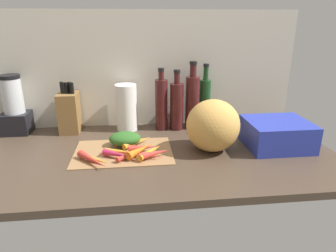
{
  "coord_description": "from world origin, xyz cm",
  "views": [
    {
      "loc": [
        -1.18,
        -119.44,
        54.32
      ],
      "look_at": [
        12.06,
        -1.69,
        12.13
      ],
      "focal_mm": 31.55,
      "sensor_mm": 36.0,
      "label": 1
    }
  ],
  "objects_px": {
    "cutting_board": "(123,152)",
    "carrot_2": "(92,160)",
    "carrot_7": "(143,148)",
    "bottle_1": "(177,105)",
    "carrot_6": "(127,142)",
    "blender_appliance": "(14,109)",
    "carrot_10": "(144,155)",
    "bottle_2": "(192,101)",
    "carrot_11": "(138,142)",
    "winter_squash": "(213,126)",
    "carrot_8": "(155,153)",
    "carrot_3": "(118,154)",
    "carrot_5": "(151,151)",
    "carrot_1": "(126,156)",
    "paper_towel_roll": "(127,108)",
    "bottle_0": "(161,104)",
    "knife_block": "(69,112)",
    "carrot_0": "(98,160)",
    "carrot_9": "(140,150)",
    "bottle_3": "(205,101)",
    "dish_rack": "(277,134)",
    "carrot_4": "(123,152)"
  },
  "relations": [
    {
      "from": "carrot_6",
      "to": "carrot_9",
      "type": "bearing_deg",
      "value": -61.49
    },
    {
      "from": "carrot_1",
      "to": "winter_squash",
      "type": "xyz_separation_m",
      "value": [
        0.38,
        0.06,
        0.1
      ]
    },
    {
      "from": "carrot_2",
      "to": "bottle_3",
      "type": "bearing_deg",
      "value": 37.7
    },
    {
      "from": "winter_squash",
      "to": "bottle_1",
      "type": "bearing_deg",
      "value": 112.18
    },
    {
      "from": "carrot_8",
      "to": "bottle_1",
      "type": "distance_m",
      "value": 0.39
    },
    {
      "from": "carrot_8",
      "to": "carrot_10",
      "type": "bearing_deg",
      "value": -179.25
    },
    {
      "from": "carrot_2",
      "to": "carrot_7",
      "type": "bearing_deg",
      "value": 25.32
    },
    {
      "from": "carrot_2",
      "to": "carrot_1",
      "type": "bearing_deg",
      "value": 13.58
    },
    {
      "from": "carrot_2",
      "to": "carrot_10",
      "type": "bearing_deg",
      "value": 8.48
    },
    {
      "from": "carrot_8",
      "to": "bottle_2",
      "type": "xyz_separation_m",
      "value": [
        0.22,
        0.36,
        0.12
      ]
    },
    {
      "from": "carrot_1",
      "to": "knife_block",
      "type": "height_order",
      "value": "knife_block"
    },
    {
      "from": "carrot_10",
      "to": "bottle_2",
      "type": "distance_m",
      "value": 0.47
    },
    {
      "from": "cutting_board",
      "to": "carrot_0",
      "type": "xyz_separation_m",
      "value": [
        -0.1,
        -0.1,
        0.01
      ]
    },
    {
      "from": "carrot_5",
      "to": "knife_block",
      "type": "distance_m",
      "value": 0.53
    },
    {
      "from": "bottle_0",
      "to": "bottle_2",
      "type": "xyz_separation_m",
      "value": [
        0.16,
        0.0,
        0.01
      ]
    },
    {
      "from": "blender_appliance",
      "to": "dish_rack",
      "type": "distance_m",
      "value": 1.28
    },
    {
      "from": "paper_towel_roll",
      "to": "carrot_7",
      "type": "bearing_deg",
      "value": -76.52
    },
    {
      "from": "paper_towel_roll",
      "to": "carrot_0",
      "type": "bearing_deg",
      "value": -105.21
    },
    {
      "from": "cutting_board",
      "to": "bottle_0",
      "type": "xyz_separation_m",
      "value": [
        0.19,
        0.28,
        0.14
      ]
    },
    {
      "from": "carrot_10",
      "to": "paper_towel_roll",
      "type": "relative_size",
      "value": 0.66
    },
    {
      "from": "carrot_6",
      "to": "carrot_1",
      "type": "bearing_deg",
      "value": -90.75
    },
    {
      "from": "carrot_10",
      "to": "bottle_3",
      "type": "xyz_separation_m",
      "value": [
        0.35,
        0.39,
        0.12
      ]
    },
    {
      "from": "carrot_10",
      "to": "blender_appliance",
      "type": "distance_m",
      "value": 0.75
    },
    {
      "from": "carrot_7",
      "to": "bottle_1",
      "type": "relative_size",
      "value": 0.4
    },
    {
      "from": "cutting_board",
      "to": "carrot_2",
      "type": "relative_size",
      "value": 2.41
    },
    {
      "from": "cutting_board",
      "to": "carrot_6",
      "type": "xyz_separation_m",
      "value": [
        0.02,
        0.07,
        0.02
      ]
    },
    {
      "from": "paper_towel_roll",
      "to": "carrot_4",
      "type": "bearing_deg",
      "value": -92.03
    },
    {
      "from": "carrot_9",
      "to": "carrot_10",
      "type": "height_order",
      "value": "carrot_9"
    },
    {
      "from": "carrot_5",
      "to": "bottle_0",
      "type": "xyz_separation_m",
      "value": [
        0.08,
        0.33,
        0.12
      ]
    },
    {
      "from": "carrot_5",
      "to": "knife_block",
      "type": "height_order",
      "value": "knife_block"
    },
    {
      "from": "bottle_2",
      "to": "dish_rack",
      "type": "distance_m",
      "value": 0.45
    },
    {
      "from": "carrot_5",
      "to": "carrot_10",
      "type": "distance_m",
      "value": 0.04
    },
    {
      "from": "carrot_7",
      "to": "paper_towel_roll",
      "type": "distance_m",
      "value": 0.33
    },
    {
      "from": "carrot_1",
      "to": "blender_appliance",
      "type": "distance_m",
      "value": 0.69
    },
    {
      "from": "carrot_11",
      "to": "bottle_2",
      "type": "xyz_separation_m",
      "value": [
        0.29,
        0.22,
        0.13
      ]
    },
    {
      "from": "carrot_7",
      "to": "carrot_0",
      "type": "bearing_deg",
      "value": -152.84
    },
    {
      "from": "carrot_3",
      "to": "carrot_5",
      "type": "distance_m",
      "value": 0.14
    },
    {
      "from": "carrot_11",
      "to": "winter_squash",
      "type": "bearing_deg",
      "value": -13.3
    },
    {
      "from": "carrot_0",
      "to": "carrot_6",
      "type": "bearing_deg",
      "value": 56.57
    },
    {
      "from": "winter_squash",
      "to": "blender_appliance",
      "type": "bearing_deg",
      "value": 160.82
    },
    {
      "from": "carrot_10",
      "to": "blender_appliance",
      "type": "bearing_deg",
      "value": 148.53
    },
    {
      "from": "carrot_7",
      "to": "bottle_1",
      "type": "distance_m",
      "value": 0.36
    },
    {
      "from": "blender_appliance",
      "to": "carrot_6",
      "type": "bearing_deg",
      "value": -23.4
    },
    {
      "from": "carrot_5",
      "to": "carrot_4",
      "type": "bearing_deg",
      "value": 173.3
    },
    {
      "from": "carrot_3",
      "to": "dish_rack",
      "type": "xyz_separation_m",
      "value": [
        0.71,
        0.06,
        0.04
      ]
    },
    {
      "from": "carrot_4",
      "to": "knife_block",
      "type": "bearing_deg",
      "value": 129.76
    },
    {
      "from": "carrot_9",
      "to": "carrot_8",
      "type": "bearing_deg",
      "value": -33.07
    },
    {
      "from": "carrot_3",
      "to": "carrot_5",
      "type": "bearing_deg",
      "value": 6.83
    },
    {
      "from": "cutting_board",
      "to": "carrot_2",
      "type": "height_order",
      "value": "carrot_2"
    },
    {
      "from": "bottle_2",
      "to": "bottle_1",
      "type": "bearing_deg",
      "value": -173.62
    }
  ]
}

